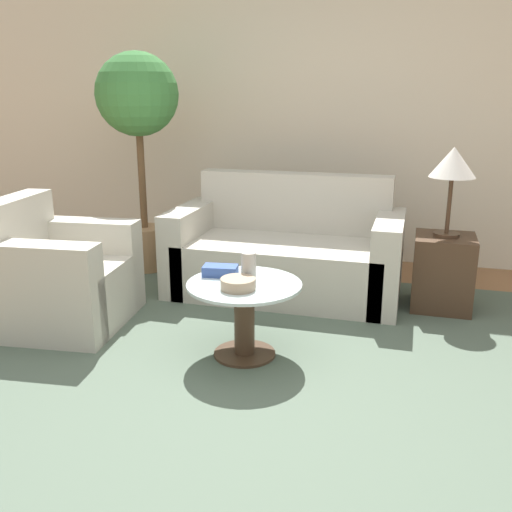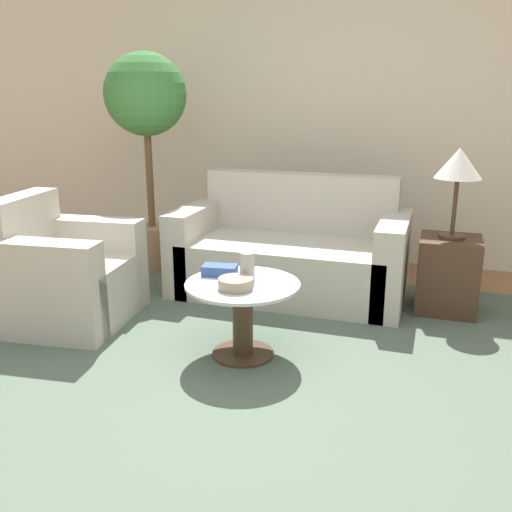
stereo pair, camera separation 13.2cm
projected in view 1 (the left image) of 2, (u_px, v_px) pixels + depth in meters
ground_plane at (233, 413)px, 2.80m from camera, size 14.00×14.00×0.00m
wall_back at (332, 117)px, 5.13m from camera, size 10.00×0.06×2.60m
rug at (245, 355)px, 3.42m from camera, size 3.61×3.25×0.01m
sofa_main at (287, 254)px, 4.46m from camera, size 1.74×0.86×0.89m
armchair at (57, 281)px, 3.82m from camera, size 0.88×0.94×0.86m
coffee_table at (244, 309)px, 3.33m from camera, size 0.67×0.67×0.46m
side_table at (443, 272)px, 4.10m from camera, size 0.42×0.42×0.54m
table_lamp at (453, 166)px, 3.88m from camera, size 0.32×0.32×0.62m
potted_plant at (138, 116)px, 4.71m from camera, size 0.68×0.68×1.84m
vase at (249, 267)px, 3.30m from camera, size 0.09×0.09×0.17m
bowl at (238, 284)px, 3.18m from camera, size 0.20×0.20×0.06m
book_stack at (220, 271)px, 3.41m from camera, size 0.22×0.14×0.06m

